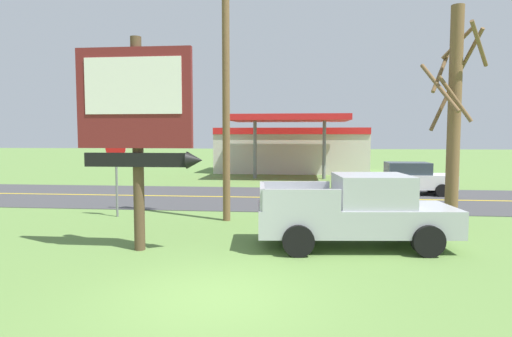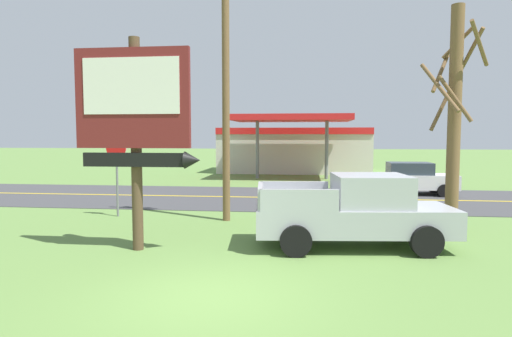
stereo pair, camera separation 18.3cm
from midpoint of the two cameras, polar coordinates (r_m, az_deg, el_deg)
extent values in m
plane|color=#5B7F3D|center=(8.55, -6.51, -16.31)|extent=(180.00, 180.00, 0.00)
cube|color=#3D3D3F|center=(21.09, 1.18, -3.83)|extent=(140.00, 8.00, 0.02)
cube|color=gold|center=(21.09, 1.18, -3.79)|extent=(126.00, 0.20, 0.01)
cylinder|color=brown|center=(11.73, -15.63, 2.96)|extent=(0.28, 0.28, 5.52)
cube|color=maroon|center=(11.59, -16.08, 8.84)|extent=(2.99, 0.16, 2.53)
cube|color=white|center=(11.54, -16.29, 10.37)|extent=(2.51, 0.03, 1.42)
cube|color=black|center=(11.57, -15.92, 1.10)|extent=(2.69, 0.12, 0.36)
cone|color=black|center=(11.09, -8.49, 1.08)|extent=(0.40, 0.44, 0.44)
cylinder|color=slate|center=(16.93, -18.05, -2.34)|extent=(0.08, 0.08, 2.20)
cylinder|color=red|center=(16.80, -18.21, 2.57)|extent=(0.76, 0.03, 0.76)
cylinder|color=white|center=(16.82, -18.18, 2.57)|extent=(0.80, 0.01, 0.80)
cube|color=#19722D|center=(16.82, -18.16, 0.69)|extent=(0.56, 0.03, 0.14)
cylinder|color=brown|center=(15.40, -4.29, 10.64)|extent=(0.26, 0.26, 9.40)
cylinder|color=brown|center=(15.06, 24.17, 5.87)|extent=(0.40, 0.40, 7.02)
cylinder|color=brown|center=(15.56, 26.03, 13.76)|extent=(0.41, 1.10, 1.18)
cylinder|color=brown|center=(15.76, 24.58, 14.70)|extent=(0.94, 0.48, 0.99)
cylinder|color=brown|center=(15.49, 23.19, 8.24)|extent=(1.06, 0.44, 2.02)
cylinder|color=brown|center=(15.37, 22.63, 11.41)|extent=(0.78, 0.89, 1.31)
cylinder|color=brown|center=(14.58, 22.55, 9.76)|extent=(0.93, 1.31, 1.62)
cylinder|color=brown|center=(14.62, 24.27, 8.32)|extent=(1.02, 0.42, 1.46)
cylinder|color=brown|center=(15.07, 26.85, 14.34)|extent=(0.98, 1.15, 1.21)
cube|color=beige|center=(36.37, 4.50, 2.44)|extent=(12.00, 6.00, 3.60)
cube|color=red|center=(33.30, 4.38, 4.93)|extent=(12.00, 0.12, 0.50)
cube|color=red|center=(30.38, 4.23, 6.59)|extent=(8.00, 5.00, 0.40)
cylinder|color=slate|center=(30.54, -0.30, 2.65)|extent=(0.24, 0.24, 4.20)
cylinder|color=slate|center=(30.39, 8.74, 2.59)|extent=(0.24, 0.24, 4.20)
cube|color=#A8AAAF|center=(12.11, 12.36, -6.46)|extent=(5.37, 2.46, 0.72)
cube|color=#A8AAAF|center=(12.09, 14.51, -2.77)|extent=(2.07, 1.98, 0.84)
cube|color=#28333D|center=(12.34, 18.52, -2.72)|extent=(0.26, 1.66, 0.71)
cube|color=#A8AAAF|center=(12.70, 4.78, -2.95)|extent=(1.95, 0.31, 0.56)
cube|color=#A8AAAF|center=(10.88, 5.52, -4.18)|extent=(1.95, 0.31, 0.56)
cube|color=#A8AAAF|center=(11.75, 0.37, -3.53)|extent=(0.30, 1.88, 0.56)
cylinder|color=black|center=(13.52, 18.21, -7.00)|extent=(0.82, 0.36, 0.80)
cylinder|color=black|center=(11.71, 21.17, -8.82)|extent=(0.82, 0.36, 0.80)
cylinder|color=black|center=(12.91, 4.35, -7.32)|extent=(0.82, 0.36, 0.80)
cylinder|color=black|center=(11.01, 5.05, -9.39)|extent=(0.82, 0.36, 0.80)
cube|color=silver|center=(23.55, 19.31, -1.57)|extent=(4.20, 1.76, 0.72)
cube|color=#2D3842|center=(23.46, 18.99, 0.04)|extent=(2.10, 1.56, 0.60)
cylinder|color=black|center=(24.77, 21.76, -2.19)|extent=(0.64, 0.24, 0.64)
cylinder|color=black|center=(23.09, 22.94, -2.68)|extent=(0.64, 0.24, 0.64)
cylinder|color=black|center=(24.19, 15.80, -2.20)|extent=(0.64, 0.24, 0.64)
cylinder|color=black|center=(22.47, 16.57, -2.70)|extent=(0.64, 0.24, 0.64)
camera|label=1|loc=(0.09, -90.33, -0.03)|focal=30.58mm
camera|label=2|loc=(0.09, 89.67, 0.03)|focal=30.58mm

